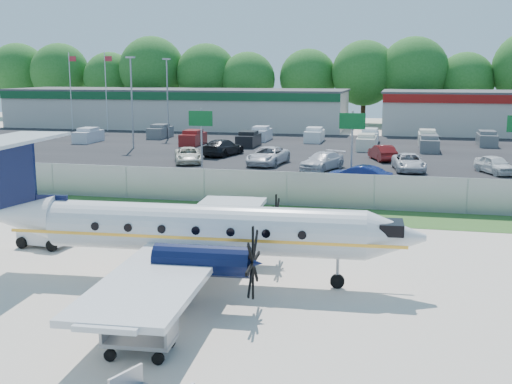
# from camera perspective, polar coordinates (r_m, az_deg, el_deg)

# --- Properties ---
(ground) EXTENTS (170.00, 170.00, 0.00)m
(ground) POSITION_cam_1_polar(r_m,az_deg,el_deg) (24.20, -3.19, -7.97)
(ground) COLOR beige
(ground) RESTS_ON ground
(grass_verge) EXTENTS (170.00, 4.00, 0.02)m
(grass_verge) POSITION_cam_1_polar(r_m,az_deg,el_deg) (35.46, 2.16, -1.87)
(grass_verge) COLOR #2D561E
(grass_verge) RESTS_ON ground
(access_road) EXTENTS (170.00, 8.00, 0.02)m
(access_road) POSITION_cam_1_polar(r_m,az_deg,el_deg) (42.22, 3.93, 0.17)
(access_road) COLOR black
(access_road) RESTS_ON ground
(parking_lot) EXTENTS (170.00, 32.00, 0.02)m
(parking_lot) POSITION_cam_1_polar(r_m,az_deg,el_deg) (62.81, 6.93, 3.62)
(parking_lot) COLOR black
(parking_lot) RESTS_ON ground
(perimeter_fence) EXTENTS (120.00, 0.06, 1.99)m
(perimeter_fence) POSITION_cam_1_polar(r_m,az_deg,el_deg) (37.19, 2.74, 0.29)
(perimeter_fence) COLOR gray
(perimeter_fence) RESTS_ON ground
(building_west) EXTENTS (46.40, 12.40, 5.24)m
(building_west) POSITION_cam_1_polar(r_m,az_deg,el_deg) (89.46, -7.08, 7.42)
(building_west) COLOR beige
(building_west) RESTS_ON ground
(sign_left) EXTENTS (1.80, 0.26, 5.00)m
(sign_left) POSITION_cam_1_polar(r_m,az_deg,el_deg) (47.34, -4.91, 5.71)
(sign_left) COLOR gray
(sign_left) RESTS_ON ground
(sign_mid) EXTENTS (1.80, 0.26, 5.00)m
(sign_mid) POSITION_cam_1_polar(r_m,az_deg,el_deg) (45.23, 8.54, 5.39)
(sign_mid) COLOR gray
(sign_mid) RESTS_ON ground
(flagpole_west) EXTENTS (1.06, 0.12, 10.00)m
(flagpole_west) POSITION_cam_1_polar(r_m,az_deg,el_deg) (87.89, -16.13, 8.99)
(flagpole_west) COLOR silver
(flagpole_west) RESTS_ON ground
(flagpole_east) EXTENTS (1.06, 0.12, 10.00)m
(flagpole_east) POSITION_cam_1_polar(r_m,az_deg,el_deg) (85.60, -13.16, 9.09)
(flagpole_east) COLOR silver
(flagpole_east) RESTS_ON ground
(light_pole_nw) EXTENTS (0.90, 0.35, 9.09)m
(light_pole_nw) POSITION_cam_1_polar(r_m,az_deg,el_deg) (65.60, -10.99, 8.38)
(light_pole_nw) COLOR gray
(light_pole_nw) RESTS_ON ground
(light_pole_sw) EXTENTS (0.90, 0.35, 9.09)m
(light_pole_sw) POSITION_cam_1_polar(r_m,az_deg,el_deg) (74.86, -7.89, 8.75)
(light_pole_sw) COLOR gray
(light_pole_sw) RESTS_ON ground
(tree_line) EXTENTS (112.00, 6.00, 14.00)m
(tree_line) POSITION_cam_1_polar(r_m,az_deg,el_deg) (96.53, 9.07, 6.04)
(tree_line) COLOR #1E5D1B
(tree_line) RESTS_ON ground
(aircraft) EXTENTS (16.87, 16.64, 5.22)m
(aircraft) POSITION_cam_1_polar(r_m,az_deg,el_deg) (23.85, -5.38, -3.23)
(aircraft) COLOR silver
(aircraft) RESTS_ON ground
(pushback_tug) EXTENTS (2.28, 1.73, 1.17)m
(pushback_tug) POSITION_cam_1_polar(r_m,az_deg,el_deg) (30.20, -18.03, -3.57)
(pushback_tug) COLOR silver
(pushback_tug) RESTS_ON ground
(baggage_cart_near) EXTENTS (2.00, 1.29, 1.01)m
(baggage_cart_near) POSITION_cam_1_polar(r_m,az_deg,el_deg) (18.46, -10.27, -12.70)
(baggage_cart_near) COLOR gray
(baggage_cart_near) RESTS_ON ground
(cone_starboard_wing) EXTENTS (0.38, 0.38, 0.54)m
(cone_starboard_wing) POSITION_cam_1_polar(r_m,az_deg,el_deg) (33.45, 7.61, -2.30)
(cone_starboard_wing) COLOR orange
(cone_starboard_wing) RESTS_ON ground
(road_car_west) EXTENTS (4.97, 2.51, 1.56)m
(road_car_west) POSITION_cam_1_polar(r_m,az_deg,el_deg) (48.26, -20.89, 0.81)
(road_car_west) COLOR silver
(road_car_west) RESTS_ON ground
(road_car_mid) EXTENTS (4.77, 2.66, 1.49)m
(road_car_mid) POSITION_cam_1_polar(r_m,az_deg,el_deg) (43.65, 8.94, 0.40)
(road_car_mid) COLOR navy
(road_car_mid) RESTS_ON ground
(parked_car_a) EXTENTS (3.79, 5.24, 1.32)m
(parked_car_a) POSITION_cam_1_polar(r_m,az_deg,el_deg) (54.81, -6.04, 2.58)
(parked_car_a) COLOR beige
(parked_car_a) RESTS_ON ground
(parked_car_b) EXTENTS (3.17, 5.64, 1.49)m
(parked_car_b) POSITION_cam_1_polar(r_m,az_deg,el_deg) (53.52, 1.06, 2.44)
(parked_car_b) COLOR silver
(parked_car_b) RESTS_ON ground
(parked_car_c) EXTENTS (3.62, 5.19, 1.39)m
(parked_car_c) POSITION_cam_1_polar(r_m,az_deg,el_deg) (51.07, 5.89, 1.98)
(parked_car_c) COLOR silver
(parked_car_c) RESTS_ON ground
(parked_car_d) EXTENTS (2.86, 5.11, 1.35)m
(parked_car_d) POSITION_cam_1_polar(r_m,az_deg,el_deg) (51.68, 13.39, 1.85)
(parked_car_d) COLOR silver
(parked_car_d) RESTS_ON ground
(parked_car_e) EXTENTS (3.15, 4.41, 1.39)m
(parked_car_e) POSITION_cam_1_polar(r_m,az_deg,el_deg) (52.09, 20.44, 1.52)
(parked_car_e) COLOR silver
(parked_car_e) RESTS_ON ground
(parked_car_f) EXTENTS (3.33, 5.61, 1.52)m
(parked_car_f) POSITION_cam_1_polar(r_m,az_deg,el_deg) (59.26, -2.94, 3.24)
(parked_car_f) COLOR black
(parked_car_f) RESTS_ON ground
(parked_car_g) EXTENTS (2.74, 4.41, 1.37)m
(parked_car_g) POSITION_cam_1_polar(r_m,az_deg,el_deg) (57.13, 11.14, 2.77)
(parked_car_g) COLOR maroon
(parked_car_g) RESTS_ON ground
(far_parking_rows) EXTENTS (56.00, 10.00, 1.60)m
(far_parking_rows) POSITION_cam_1_polar(r_m,az_deg,el_deg) (67.76, 7.38, 4.12)
(far_parking_rows) COLOR gray
(far_parking_rows) RESTS_ON ground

